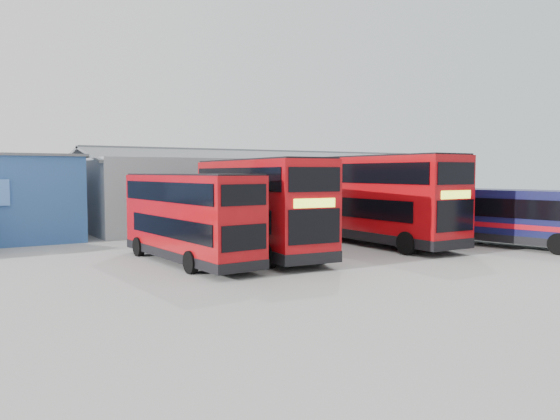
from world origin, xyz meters
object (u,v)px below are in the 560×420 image
object	(u,v)px
double_decker_left	(188,219)
maintenance_shed	(270,190)
double_decker_centre	(259,207)
double_decker_right	(373,200)
single_decker_blue	(507,218)

from	to	relation	value
double_decker_left	maintenance_shed	bearing A→B (deg)	-134.62
maintenance_shed	double_decker_centre	world-z (taller)	maintenance_shed
double_decker_left	double_decker_right	size ratio (longest dim) A/B	0.81
double_decker_left	double_decker_centre	world-z (taller)	double_decker_centre
double_decker_right	single_decker_blue	bearing A→B (deg)	-39.43
double_decker_right	single_decker_blue	world-z (taller)	double_decker_right
maintenance_shed	double_decker_right	xyz separation A→B (m)	(-2.41, -15.19, -0.12)
maintenance_shed	double_decker_centre	size ratio (longest dim) A/B	2.69
double_decker_right	double_decker_left	bearing A→B (deg)	-176.57
double_decker_right	single_decker_blue	distance (m)	7.35
double_decker_centre	single_decker_blue	size ratio (longest dim) A/B	0.96
single_decker_blue	double_decker_left	bearing A→B (deg)	-24.28
double_decker_left	single_decker_blue	distance (m)	17.51
maintenance_shed	single_decker_blue	bearing A→B (deg)	-80.92
double_decker_centre	single_decker_blue	xyz separation A→B (m)	(13.07, -4.66, -0.79)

